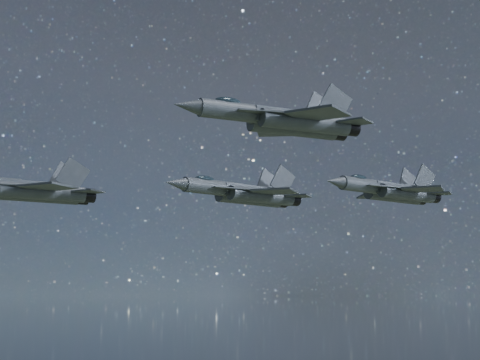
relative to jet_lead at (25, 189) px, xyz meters
name	(u,v)px	position (x,y,z in m)	size (l,w,h in m)	color
jet_lead	(25,189)	(0.00, 0.00, 0.00)	(15.54, 10.65, 3.90)	#30363C
jet_left	(245,193)	(26.80, 19.33, 3.45)	(20.08, 13.39, 5.09)	#30363C
jet_right	(285,120)	(17.78, -15.05, 4.04)	(15.54, 10.85, 3.91)	#30363C
jet_slot	(392,191)	(41.11, 8.96, 2.99)	(17.96, 12.05, 4.54)	#30363C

